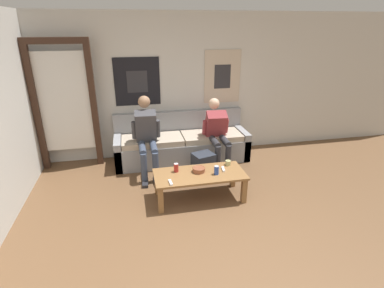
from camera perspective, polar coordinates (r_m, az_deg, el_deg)
The scene contains 14 objects.
ground_plane at distance 3.43m, azimuth 4.00°, elevation -21.04°, with size 18.00×18.00×0.00m, color brown.
wall_back at distance 5.51m, azimuth -4.11°, elevation 10.78°, with size 10.00×0.07×2.55m.
door_frame at distance 5.37m, azimuth -23.16°, elevation 7.93°, with size 1.00×0.10×2.15m.
couch at distance 5.47m, azimuth -1.98°, elevation -0.08°, with size 2.38×0.73×0.85m.
coffee_table at distance 4.22m, azimuth 1.45°, elevation -6.38°, with size 1.27×0.58×0.40m.
person_seated_adult at distance 4.92m, azimuth -8.63°, elevation 1.96°, with size 0.47×0.89×1.25m.
person_seated_teen at distance 5.15m, azimuth 4.86°, elevation 2.47°, with size 0.47×0.90×1.14m.
backpack at distance 4.87m, azimuth 2.24°, elevation -4.19°, with size 0.39×0.38×0.40m.
ceramic_bowl at distance 4.22m, azimuth 1.31°, elevation -4.84°, with size 0.18×0.18×0.07m.
pillar_candle at distance 4.45m, azimuth 6.87°, elevation -3.57°, with size 0.08×0.08×0.08m.
drink_can_blue at distance 4.16m, azimuth 4.68°, elevation -4.98°, with size 0.07×0.07×0.12m.
drink_can_red at distance 4.22m, azimuth -3.05°, elevation -4.53°, with size 0.07×0.07×0.12m.
game_controller_near_left at distance 3.95m, azimuth -4.11°, elevation -7.32°, with size 0.04×0.15×0.03m.
game_controller_near_right at distance 4.31m, azimuth 5.96°, elevation -4.77°, with size 0.06×0.15×0.03m.
Camera 1 is at (-0.74, -2.40, 2.34)m, focal length 28.00 mm.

